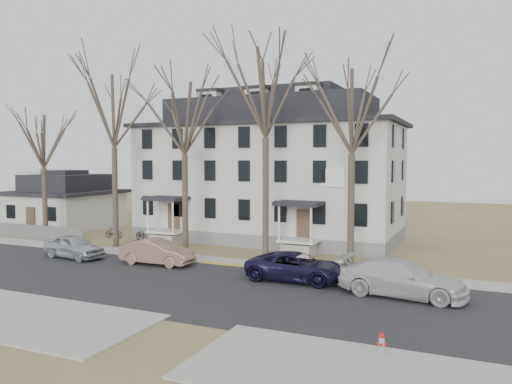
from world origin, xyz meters
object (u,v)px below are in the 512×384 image
at_px(small_house, 66,204).
at_px(car_white, 402,279).
at_px(tree_mid_left, 184,112).
at_px(car_navy, 296,267).
at_px(fire_hydrant, 382,343).
at_px(tree_far_left, 114,105).
at_px(tree_mid_right, 352,105).
at_px(car_silver, 74,247).
at_px(tree_bungalow, 43,138).
at_px(bicycle_left, 141,235).
at_px(boarding_house, 271,172).
at_px(bicycle_right, 114,233).
at_px(car_tan, 157,253).
at_px(tree_center, 266,85).

xyz_separation_m(small_house, car_white, (32.21, -11.59, -1.39)).
xyz_separation_m(tree_mid_left, car_navy, (9.71, -4.61, -8.86)).
xyz_separation_m(tree_mid_left, fire_hydrant, (15.56, -12.82, -9.22)).
height_order(tree_far_left, tree_mid_left, tree_far_left).
relative_size(tree_mid_right, car_silver, 2.88).
bearing_deg(tree_bungalow, car_silver, -32.28).
bearing_deg(bicycle_left, car_white, -84.45).
bearing_deg(tree_far_left, boarding_house, 42.18).
distance_m(boarding_house, tree_bungalow, 18.17).
relative_size(small_house, tree_mid_left, 0.68).
xyz_separation_m(bicycle_right, fire_hydrant, (24.07, -15.57, -0.07)).
relative_size(boarding_house, tree_mid_left, 1.63).
relative_size(tree_far_left, car_silver, 3.10).
relative_size(small_house, car_silver, 1.97).
xyz_separation_m(car_tan, car_navy, (9.08, -0.41, -0.02)).
bearing_deg(car_navy, small_house, 67.49).
distance_m(small_house, car_navy, 28.85).
xyz_separation_m(boarding_house, car_navy, (6.71, -12.77, -4.64)).
relative_size(tree_bungalow, car_navy, 2.02).
relative_size(boarding_house, tree_center, 1.41).
xyz_separation_m(tree_bungalow, car_white, (28.21, -5.39, -7.26)).
xyz_separation_m(boarding_house, tree_mid_right, (8.50, -8.15, 4.22)).
bearing_deg(bicycle_left, boarding_house, -31.09).
distance_m(tree_mid_right, car_tan, 14.64).
relative_size(tree_far_left, car_tan, 2.99).
xyz_separation_m(small_house, bicycle_left, (11.30, -3.54, -1.78)).
bearing_deg(tree_center, small_house, 164.92).
distance_m(small_house, car_silver, 15.96).
bearing_deg(tree_bungalow, fire_hydrant, -24.17).
relative_size(tree_mid_right, car_navy, 2.39).
bearing_deg(car_tan, tree_far_left, 55.99).
height_order(car_tan, bicycle_right, car_tan).
relative_size(small_house, tree_far_left, 0.63).
distance_m(tree_mid_right, tree_bungalow, 24.54).
bearing_deg(car_navy, car_silver, 90.04).
distance_m(tree_center, car_navy, 11.92).
bearing_deg(tree_mid_left, tree_mid_right, 0.00).
bearing_deg(car_navy, bicycle_left, 64.28).
bearing_deg(car_silver, car_white, -84.56).
relative_size(tree_center, bicycle_right, 9.92).
bearing_deg(bicycle_right, boarding_house, -76.56).
bearing_deg(car_navy, car_tan, 86.93).
xyz_separation_m(tree_far_left, tree_bungalow, (-7.00, 0.00, -2.22)).
bearing_deg(tree_center, tree_mid_left, 180.00).
height_order(boarding_house, car_silver, boarding_house).
distance_m(tree_center, tree_bungalow, 19.23).
xyz_separation_m(tree_center, bicycle_right, (-14.52, 2.75, -10.64)).
height_order(tree_mid_right, car_tan, tree_mid_right).
height_order(tree_far_left, bicycle_right, tree_far_left).
relative_size(car_white, bicycle_right, 3.98).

